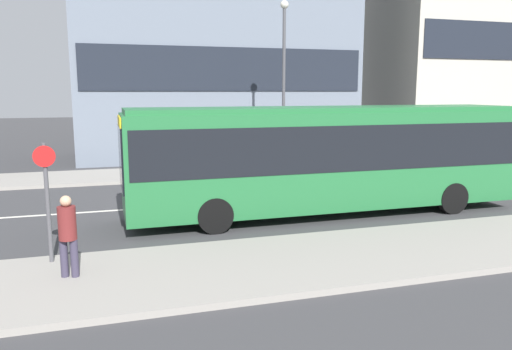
% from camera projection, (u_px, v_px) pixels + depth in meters
% --- Properties ---
extents(ground_plane, '(120.00, 120.00, 0.00)m').
position_uv_depth(ground_plane, '(207.00, 204.00, 16.48)').
color(ground_plane, '#3A3A3D').
extents(sidewalk_near, '(44.00, 3.50, 0.13)m').
position_uv_depth(sidewalk_near, '(265.00, 265.00, 10.58)').
color(sidewalk_near, gray).
rests_on(sidewalk_near, ground_plane).
extents(sidewalk_far, '(44.00, 3.50, 0.13)m').
position_uv_depth(sidewalk_far, '(179.00, 173.00, 22.37)').
color(sidewalk_far, gray).
rests_on(sidewalk_far, ground_plane).
extents(lane_centerline, '(41.80, 0.16, 0.01)m').
position_uv_depth(lane_centerline, '(207.00, 204.00, 16.48)').
color(lane_centerline, silver).
rests_on(lane_centerline, ground_plane).
extents(apartment_block_left_tower, '(15.34, 6.76, 17.49)m').
position_uv_depth(apartment_block_left_tower, '(214.00, 0.00, 28.04)').
color(apartment_block_left_tower, slate).
rests_on(apartment_block_left_tower, ground_plane).
extents(city_bus, '(11.97, 2.46, 3.24)m').
position_uv_depth(city_bus, '(327.00, 153.00, 14.93)').
color(city_bus, '#236B38').
rests_on(city_bus, ground_plane).
extents(parked_car_0, '(4.29, 1.85, 1.37)m').
position_uv_depth(parked_car_0, '(499.00, 155.00, 24.02)').
color(parked_car_0, silver).
rests_on(parked_car_0, ground_plane).
extents(pedestrian_near_stop, '(0.34, 0.34, 1.61)m').
position_uv_depth(pedestrian_near_stop, '(68.00, 231.00, 9.57)').
color(pedestrian_near_stop, '#383347').
rests_on(pedestrian_near_stop, sidewalk_near).
extents(bus_stop_sign, '(0.44, 0.12, 2.53)m').
position_uv_depth(bus_stop_sign, '(47.00, 193.00, 10.32)').
color(bus_stop_sign, '#4C4C51').
rests_on(bus_stop_sign, sidewalk_near).
extents(street_lamp, '(0.36, 0.36, 7.42)m').
position_uv_depth(street_lamp, '(284.00, 70.00, 21.89)').
color(street_lamp, '#4C4C51').
rests_on(street_lamp, sidewalk_far).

